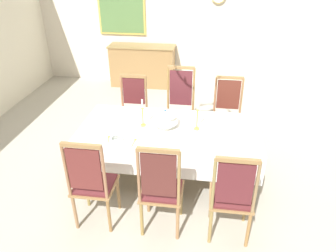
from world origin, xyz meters
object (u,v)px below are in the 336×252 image
chair_north_a (133,108)px  spoon_secondary (109,138)px  candlestick_east (197,118)px  bowl_far_left (238,116)px  soup_tureen (165,119)px  bowl_near_right (117,139)px  sideboard (143,66)px  bowl_near_left (143,141)px  spoon_primary (135,141)px  chair_south_c (232,195)px  chair_south_b (161,188)px  framed_painting (121,3)px  chair_north_b (180,108)px  chair_north_c (227,113)px  dining_table (170,133)px  candlestick_west (143,115)px  chair_south_a (92,182)px

chair_north_a → spoon_secondary: (0.03, -1.27, 0.23)m
candlestick_east → bowl_far_left: (0.53, 0.38, -0.14)m
soup_tureen → bowl_near_right: size_ratio=2.12×
spoon_secondary → sideboard: bearing=82.8°
bowl_near_left → spoon_primary: 0.10m
chair_north_a → chair_south_c: bearing=128.3°
chair_south_c → bowl_far_left: size_ratio=6.88×
bowl_near_right → spoon_primary: bowl_near_right is taller
bowl_near_right → sideboard: (-0.47, 3.64, -0.33)m
bowl_far_left → spoon_secondary: bearing=-154.4°
chair_south_b → framed_painting: framed_painting is taller
chair_north_b → chair_north_c: (0.72, -0.01, -0.04)m
dining_table → sideboard: sideboard is taller
candlestick_west → bowl_near_left: bearing=-78.8°
chair_south_a → spoon_secondary: bearing=87.4°
bowl_near_left → sideboard: bearing=102.1°
chair_north_b → sideboard: chair_north_b is taller
chair_north_b → spoon_secondary: bearing=61.1°
chair_north_a → sideboard: bearing=-81.8°
candlestick_east → chair_south_a: bearing=-138.4°
chair_north_b → spoon_primary: 1.37m
chair_north_b → candlestick_east: chair_north_b is taller
candlestick_west → sideboard: (-0.70, 3.26, -0.46)m
spoon_primary → chair_north_b: bearing=76.1°
candlestick_west → soup_tureen: bearing=0.0°
chair_south_b → bowl_near_left: (-0.29, 0.52, 0.21)m
chair_south_a → candlestick_east: bearing=41.6°
chair_south_c → chair_south_b: bearing=-179.8°
dining_table → chair_north_a: size_ratio=2.10×
chair_south_b → soup_tureen: (-0.09, 0.92, 0.31)m
chair_north_c → soup_tureen: bearing=48.9°
bowl_far_left → spoon_primary: size_ratio=0.89×
soup_tureen → spoon_primary: size_ratio=1.76×
bowl_near_left → spoon_primary: bearing=165.1°
chair_north_c → soup_tureen: 1.26m
bowl_far_left → spoon_primary: bowl_far_left is taller
chair_south_a → bowl_near_left: chair_south_a is taller
spoon_secondary → candlestick_west: bearing=33.4°
candlestick_west → bowl_near_left: candlestick_west is taller
chair_south_a → sideboard: chair_south_a is taller
candlestick_west → candlestick_east: bearing=0.0°
soup_tureen → bowl_near_right: (-0.51, -0.38, -0.10)m
chair_south_c → spoon_secondary: (-1.43, 0.57, 0.21)m
spoon_secondary → sideboard: 3.65m
chair_north_c → soup_tureen: chair_north_c is taller
candlestick_east → framed_painting: framed_painting is taller
chair_north_a → chair_north_b: bearing=-179.2°
dining_table → spoon_secondary: size_ratio=12.61×
bowl_near_right → bowl_near_left: bearing=-3.3°
bowl_near_left → soup_tureen: bearing=62.9°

